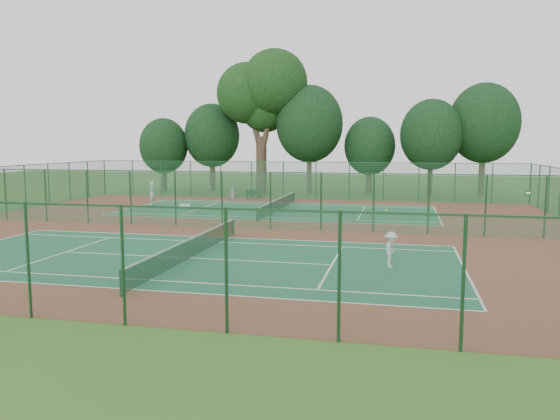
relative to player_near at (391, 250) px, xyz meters
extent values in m
plane|color=#305A1C|center=(-8.87, 8.92, -0.78)|extent=(120.00, 120.00, 0.00)
cube|color=maroon|center=(-8.87, 8.92, -0.77)|extent=(40.00, 36.00, 0.01)
cube|color=#1B563B|center=(-8.87, -0.08, -0.76)|extent=(23.77, 10.97, 0.01)
cube|color=#1D5D36|center=(-8.87, 17.92, -0.76)|extent=(23.77, 10.97, 0.01)
cube|color=#194D29|center=(-8.87, 26.92, 0.97)|extent=(40.00, 0.02, 3.50)
cube|color=#15391F|center=(-8.87, 26.92, 2.68)|extent=(40.00, 0.05, 0.05)
cube|color=#1A4F2F|center=(-8.87, -9.08, 0.97)|extent=(40.00, 0.02, 3.50)
cube|color=#133519|center=(-8.87, -9.08, 2.68)|extent=(40.00, 0.05, 0.05)
cube|color=#194C31|center=(-8.87, 8.92, 0.97)|extent=(40.00, 0.02, 3.50)
cube|color=#133519|center=(-8.87, 8.92, 2.68)|extent=(40.00, 0.05, 0.05)
cylinder|color=#153A23|center=(-8.87, -6.48, -0.29)|extent=(0.10, 0.10, 0.97)
cylinder|color=#153A23|center=(-8.87, 6.32, -0.29)|extent=(0.10, 0.10, 0.97)
cube|color=black|center=(-8.87, -0.08, -0.29)|extent=(0.02, 12.80, 0.85)
cube|color=silver|center=(-8.87, -0.08, 0.14)|extent=(0.04, 12.80, 0.06)
cylinder|color=#12321E|center=(-8.87, 11.52, -0.29)|extent=(0.10, 0.10, 0.97)
cylinder|color=#12321E|center=(-8.87, 24.32, -0.29)|extent=(0.10, 0.10, 0.97)
cube|color=black|center=(-8.87, 17.92, -0.29)|extent=(0.02, 12.80, 0.85)
cube|color=silver|center=(-8.87, 17.92, 0.14)|extent=(0.04, 12.80, 0.06)
imported|color=silver|center=(0.00, 0.00, 0.00)|extent=(0.70, 1.05, 1.51)
imported|color=silver|center=(-20.25, 19.61, 0.23)|extent=(0.60, 0.79, 1.96)
cylinder|color=gray|center=(-15.10, 26.12, -0.30)|extent=(0.56, 0.56, 0.94)
cube|color=black|center=(-13.62, 25.72, -0.55)|extent=(0.23, 0.39, 0.44)
cube|color=black|center=(-12.55, 26.21, -0.55)|extent=(0.23, 0.39, 0.44)
cube|color=black|center=(-13.09, 25.96, -0.31)|extent=(1.50, 0.99, 0.05)
cube|color=black|center=(-13.00, 25.79, -0.08)|extent=(1.35, 0.66, 0.44)
cube|color=white|center=(-16.65, 18.06, -0.61)|extent=(0.89, 0.64, 0.31)
sphere|color=gold|center=(-3.87, 8.72, -0.73)|extent=(0.07, 0.07, 0.07)
sphere|color=yellow|center=(-4.37, 8.27, -0.73)|extent=(0.07, 0.07, 0.07)
sphere|color=yellow|center=(-10.06, 8.28, -0.73)|extent=(0.07, 0.07, 0.07)
cylinder|color=#372A1E|center=(-13.87, 32.12, 2.18)|extent=(1.08, 1.08, 5.90)
cylinder|color=#372A1E|center=(-14.75, 32.42, 6.60)|extent=(2.00, 0.59, 5.87)
cylinder|color=#372A1E|center=(-12.98, 31.92, 6.90)|extent=(1.87, 0.55, 6.37)
sphere|color=black|center=(-15.44, 32.42, 9.56)|extent=(6.30, 6.30, 6.30)
sphere|color=black|center=(-12.39, 31.92, 10.54)|extent=(6.69, 6.69, 6.69)
sphere|color=black|center=(-13.67, 32.91, 8.08)|extent=(5.12, 5.12, 5.12)
camera|label=1|loc=(0.31, -22.93, 4.44)|focal=35.00mm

